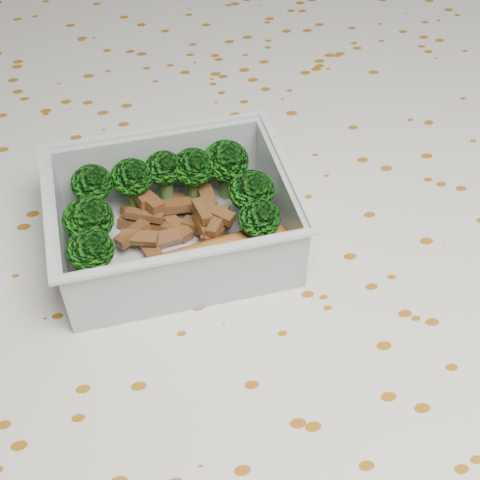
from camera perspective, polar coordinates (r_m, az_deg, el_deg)
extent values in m
cube|color=brown|center=(0.48, -0.42, -4.30)|extent=(1.40, 0.90, 0.04)
cube|color=white|center=(0.46, -0.44, -2.53)|extent=(1.46, 0.96, 0.01)
cube|color=white|center=(0.89, -6.53, 16.91)|extent=(1.46, 0.01, 0.18)
cube|color=silver|center=(0.47, -5.47, -0.29)|extent=(0.16, 0.13, 0.00)
cube|color=silver|center=(0.50, -6.91, 6.53)|extent=(0.15, 0.01, 0.05)
cube|color=silver|center=(0.42, -4.28, -3.37)|extent=(0.15, 0.01, 0.05)
cube|color=silver|center=(0.47, 3.38, 3.65)|extent=(0.01, 0.11, 0.05)
cube|color=silver|center=(0.46, -15.01, 0.29)|extent=(0.01, 0.11, 0.05)
cube|color=silver|center=(0.48, -7.28, 9.23)|extent=(0.16, 0.01, 0.00)
cube|color=silver|center=(0.39, -4.37, -1.34)|extent=(0.16, 0.01, 0.00)
cube|color=silver|center=(0.45, 4.03, 6.20)|extent=(0.01, 0.12, 0.00)
cube|color=silver|center=(0.44, -16.20, 2.58)|extent=(0.01, 0.12, 0.00)
cylinder|color=#608C3F|center=(0.49, -12.11, 2.84)|extent=(0.01, 0.01, 0.02)
ellipsoid|color=#217A15|center=(0.48, -12.53, 4.75)|extent=(0.03, 0.03, 0.02)
cylinder|color=#608C3F|center=(0.49, -8.93, 3.37)|extent=(0.01, 0.01, 0.02)
ellipsoid|color=#217A15|center=(0.47, -9.24, 5.31)|extent=(0.03, 0.03, 0.03)
cylinder|color=#608C3F|center=(0.49, -6.31, 4.19)|extent=(0.01, 0.01, 0.03)
ellipsoid|color=#217A15|center=(0.48, -6.52, 6.13)|extent=(0.03, 0.03, 0.02)
cylinder|color=#608C3F|center=(0.49, -3.91, 4.27)|extent=(0.01, 0.01, 0.02)
ellipsoid|color=#217A15|center=(0.48, -4.04, 6.22)|extent=(0.03, 0.03, 0.03)
cylinder|color=#608C3F|center=(0.50, -1.20, 4.79)|extent=(0.01, 0.01, 0.02)
ellipsoid|color=#217A15|center=(0.48, -1.24, 6.75)|extent=(0.03, 0.03, 0.03)
cylinder|color=#608C3F|center=(0.47, -12.38, -0.19)|extent=(0.01, 0.01, 0.02)
ellipsoid|color=#217A15|center=(0.45, -12.83, 1.73)|extent=(0.03, 0.03, 0.03)
cylinder|color=#608C3F|center=(0.47, 0.94, 2.24)|extent=(0.01, 0.01, 0.02)
ellipsoid|color=#217A15|center=(0.46, 0.97, 4.21)|extent=(0.03, 0.03, 0.03)
cylinder|color=#608C3F|center=(0.45, -12.18, -2.75)|extent=(0.01, 0.01, 0.02)
ellipsoid|color=#217A15|center=(0.43, -12.64, -0.85)|extent=(0.03, 0.03, 0.03)
cylinder|color=#608C3F|center=(0.46, 1.61, -0.11)|extent=(0.01, 0.01, 0.02)
ellipsoid|color=#217A15|center=(0.44, 1.67, 1.86)|extent=(0.03, 0.03, 0.02)
cube|color=brown|center=(0.48, -8.97, 1.90)|extent=(0.02, 0.03, 0.01)
cube|color=brown|center=(0.47, -3.21, 1.09)|extent=(0.03, 0.02, 0.01)
cube|color=brown|center=(0.47, -8.18, 2.10)|extent=(0.03, 0.02, 0.01)
cube|color=brown|center=(0.46, -8.63, 0.19)|extent=(0.03, 0.02, 0.01)
cube|color=brown|center=(0.49, -4.35, 3.02)|extent=(0.02, 0.01, 0.01)
cube|color=brown|center=(0.48, -2.83, 3.75)|extent=(0.01, 0.02, 0.01)
cube|color=brown|center=(0.48, -9.11, 1.46)|extent=(0.02, 0.02, 0.01)
cube|color=brown|center=(0.48, -5.45, 2.92)|extent=(0.02, 0.01, 0.01)
cube|color=brown|center=(0.46, -7.66, -0.82)|extent=(0.02, 0.03, 0.01)
cube|color=brown|center=(0.46, -9.17, 0.53)|extent=(0.03, 0.02, 0.01)
cube|color=brown|center=(0.46, -3.25, 2.45)|extent=(0.01, 0.02, 0.01)
cube|color=brown|center=(0.47, -2.74, -0.10)|extent=(0.01, 0.02, 0.01)
cube|color=brown|center=(0.47, -6.19, 0.18)|extent=(0.02, 0.01, 0.01)
cube|color=brown|center=(0.46, -1.90, 1.61)|extent=(0.02, 0.03, 0.01)
cube|color=brown|center=(0.48, -5.34, 1.14)|extent=(0.02, 0.03, 0.01)
cube|color=brown|center=(0.48, -7.21, 1.18)|extent=(0.03, 0.02, 0.01)
cube|color=brown|center=(0.46, -1.76, 2.19)|extent=(0.02, 0.02, 0.01)
cube|color=brown|center=(0.48, -7.78, 3.40)|extent=(0.02, 0.03, 0.01)
cube|color=brown|center=(0.46, -3.02, 1.07)|extent=(0.01, 0.03, 0.01)
cube|color=brown|center=(0.46, -2.01, 0.78)|extent=(0.03, 0.03, 0.01)
cube|color=brown|center=(0.49, -4.84, 3.21)|extent=(0.02, 0.02, 0.01)
cube|color=brown|center=(0.48, -8.48, 3.76)|extent=(0.02, 0.02, 0.01)
cylinder|color=#BD6528|center=(0.44, -4.32, -2.08)|extent=(0.12, 0.05, 0.02)
sphere|color=#BD6528|center=(0.46, 2.75, 0.00)|extent=(0.02, 0.02, 0.02)
sphere|color=#BD6528|center=(0.44, -11.75, -4.22)|extent=(0.02, 0.02, 0.02)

